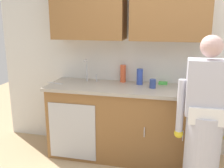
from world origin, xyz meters
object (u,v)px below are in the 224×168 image
(cup_by_sink, at_px, (153,84))
(knife_on_counter, at_px, (55,83))
(person_at_sink, at_px, (204,133))
(bottle_cleaner_spray, at_px, (123,74))
(bottle_water_short, at_px, (140,77))
(bottle_soap, at_px, (194,79))
(sink, at_px, (87,85))
(sponge, at_px, (163,83))

(cup_by_sink, height_order, knife_on_counter, cup_by_sink)
(person_at_sink, distance_m, bottle_cleaner_spray, 1.33)
(bottle_water_short, xyz_separation_m, knife_on_counter, (-1.08, -0.20, -0.10))
(bottle_cleaner_spray, distance_m, bottle_soap, 0.90)
(person_at_sink, bearing_deg, knife_on_counter, 162.48)
(person_at_sink, distance_m, cup_by_sink, 0.88)
(bottle_water_short, relative_size, cup_by_sink, 1.84)
(bottle_water_short, bearing_deg, person_at_sink, -46.56)
(person_at_sink, bearing_deg, bottle_soap, 94.81)
(sink, bearing_deg, cup_by_sink, -0.55)
(person_at_sink, height_order, cup_by_sink, person_at_sink)
(bottle_cleaner_spray, xyz_separation_m, sponge, (0.52, -0.01, -0.10))
(bottle_cleaner_spray, relative_size, bottle_water_short, 1.13)
(sink, xyz_separation_m, person_at_sink, (1.39, -0.63, -0.23))
(bottle_water_short, height_order, cup_by_sink, bottle_water_short)
(sponge, bearing_deg, bottle_water_short, -165.77)
(sink, xyz_separation_m, knife_on_counter, (-0.41, -0.06, 0.02))
(cup_by_sink, bearing_deg, bottle_soap, 17.29)
(person_at_sink, xyz_separation_m, knife_on_counter, (-1.81, 0.57, 0.25))
(bottle_cleaner_spray, bearing_deg, sink, -153.20)
(bottle_water_short, bearing_deg, sink, -168.26)
(bottle_water_short, distance_m, cup_by_sink, 0.23)
(bottle_soap, distance_m, knife_on_counter, 1.75)
(bottle_soap, xyz_separation_m, cup_by_sink, (-0.48, -0.15, -0.05))
(cup_by_sink, bearing_deg, bottle_cleaner_spray, 150.95)
(sink, xyz_separation_m, bottle_water_short, (0.67, 0.14, 0.11))
(person_at_sink, relative_size, bottle_soap, 7.81)
(bottle_water_short, distance_m, sponge, 0.31)
(sink, bearing_deg, bottle_water_short, 11.74)
(person_at_sink, relative_size, sponge, 14.73)
(sink, bearing_deg, sponge, 12.50)
(bottle_water_short, height_order, knife_on_counter, bottle_water_short)
(person_at_sink, bearing_deg, cup_by_sink, 131.49)
(bottle_cleaner_spray, height_order, knife_on_counter, bottle_cleaner_spray)
(bottle_soap, bearing_deg, cup_by_sink, -162.71)
(bottle_soap, xyz_separation_m, bottle_water_short, (-0.66, -0.00, -0.00))
(cup_by_sink, relative_size, sponge, 0.99)
(cup_by_sink, bearing_deg, knife_on_counter, -177.74)
(knife_on_counter, xyz_separation_m, sponge, (1.37, 0.27, 0.01))
(sink, xyz_separation_m, bottle_soap, (1.33, 0.14, 0.12))
(bottle_soap, relative_size, knife_on_counter, 0.86)
(sponge, bearing_deg, bottle_cleaner_spray, 179.23)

